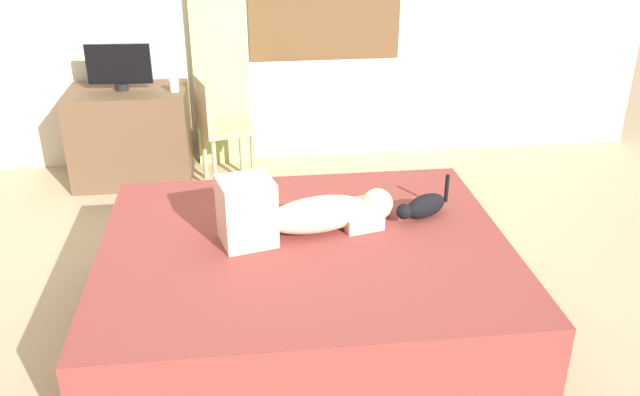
# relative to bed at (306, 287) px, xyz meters

# --- Properties ---
(ground_plane) EXTENTS (16.00, 16.00, 0.00)m
(ground_plane) POSITION_rel_bed_xyz_m (-0.03, -0.03, -0.26)
(ground_plane) COLOR tan
(bed) EXTENTS (2.12, 1.75, 0.53)m
(bed) POSITION_rel_bed_xyz_m (0.00, 0.00, 0.00)
(bed) COLOR brown
(bed) RESTS_ON ground
(person_lying) EXTENTS (0.94, 0.46, 0.34)m
(person_lying) POSITION_rel_bed_xyz_m (-0.01, 0.12, 0.38)
(person_lying) COLOR #CCB299
(person_lying) RESTS_ON bed
(cat) EXTENTS (0.33, 0.22, 0.21)m
(cat) POSITION_rel_bed_xyz_m (0.66, 0.20, 0.34)
(cat) COLOR black
(cat) RESTS_ON bed
(desk) EXTENTS (0.90, 0.56, 0.74)m
(desk) POSITION_rel_bed_xyz_m (-1.16, 2.15, 0.11)
(desk) COLOR brown
(desk) RESTS_ON ground
(tv_monitor) EXTENTS (0.48, 0.10, 0.35)m
(tv_monitor) POSITION_rel_bed_xyz_m (-1.18, 2.15, 0.66)
(tv_monitor) COLOR black
(tv_monitor) RESTS_ON desk
(cup) EXTENTS (0.07, 0.07, 0.09)m
(cup) POSITION_rel_bed_xyz_m (-0.78, 2.06, 0.52)
(cup) COLOR white
(cup) RESTS_ON desk
(chair_by_desk) EXTENTS (0.47, 0.47, 0.86)m
(chair_by_desk) POSITION_rel_bed_xyz_m (-0.48, 1.97, 0.25)
(chair_by_desk) COLOR tan
(chair_by_desk) RESTS_ON ground
(curtain_left) EXTENTS (0.44, 0.06, 2.56)m
(curtain_left) POSITION_rel_bed_xyz_m (-0.44, 2.43, 1.02)
(curtain_left) COLOR #ADCC75
(curtain_left) RESTS_ON ground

